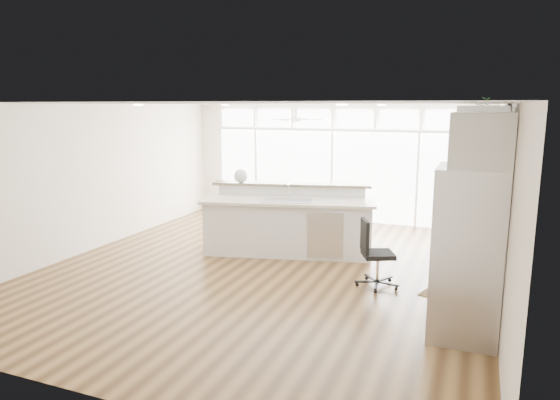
% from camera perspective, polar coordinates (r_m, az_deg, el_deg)
% --- Properties ---
extents(floor, '(7.00, 8.00, 0.02)m').
position_cam_1_polar(floor, '(8.38, -1.59, -7.93)').
color(floor, '#4A3016').
rests_on(floor, ground).
extents(ceiling, '(7.00, 8.00, 0.02)m').
position_cam_1_polar(ceiling, '(7.94, -1.69, 10.95)').
color(ceiling, silver).
rests_on(ceiling, wall_back).
extents(wall_back, '(7.00, 0.04, 2.70)m').
position_cam_1_polar(wall_back, '(11.79, 6.10, 4.25)').
color(wall_back, silver).
rests_on(wall_back, floor).
extents(wall_front, '(7.00, 0.04, 2.70)m').
position_cam_1_polar(wall_front, '(4.74, -21.28, -6.20)').
color(wall_front, silver).
rests_on(wall_front, floor).
extents(wall_left, '(0.04, 8.00, 2.70)m').
position_cam_1_polar(wall_left, '(9.95, -20.51, 2.43)').
color(wall_left, silver).
rests_on(wall_left, floor).
extents(wall_right, '(0.04, 8.00, 2.70)m').
position_cam_1_polar(wall_right, '(7.41, 24.06, -0.46)').
color(wall_right, silver).
rests_on(wall_right, floor).
extents(glass_wall, '(5.80, 0.06, 2.08)m').
position_cam_1_polar(glass_wall, '(11.77, 5.99, 2.77)').
color(glass_wall, white).
rests_on(glass_wall, wall_back).
extents(transom_row, '(5.90, 0.06, 0.40)m').
position_cam_1_polar(transom_row, '(11.66, 6.12, 9.25)').
color(transom_row, white).
rests_on(transom_row, wall_back).
extents(desk_window, '(0.04, 0.85, 0.85)m').
position_cam_1_polar(desk_window, '(7.67, 23.80, 1.43)').
color(desk_window, white).
rests_on(desk_window, wall_right).
extents(ceiling_fan, '(1.16, 1.16, 0.32)m').
position_cam_1_polar(ceiling_fan, '(10.73, 1.85, 9.72)').
color(ceiling_fan, white).
rests_on(ceiling_fan, ceiling).
extents(recessed_lights, '(3.40, 3.00, 0.02)m').
position_cam_1_polar(recessed_lights, '(8.12, -1.12, 10.81)').
color(recessed_lights, '#F3EACE').
rests_on(recessed_lights, ceiling).
extents(oven_cabinet, '(0.64, 1.20, 2.50)m').
position_cam_1_polar(oven_cabinet, '(9.20, 21.58, 1.10)').
color(oven_cabinet, silver).
rests_on(oven_cabinet, floor).
extents(desk_nook, '(0.72, 1.30, 0.76)m').
position_cam_1_polar(desk_nook, '(7.92, 20.76, -6.78)').
color(desk_nook, silver).
rests_on(desk_nook, floor).
extents(upper_cabinets, '(0.64, 1.30, 0.64)m').
position_cam_1_polar(upper_cabinets, '(7.59, 22.06, 7.55)').
color(upper_cabinets, silver).
rests_on(upper_cabinets, wall_right).
extents(refrigerator, '(0.76, 0.90, 2.00)m').
position_cam_1_polar(refrigerator, '(6.17, 20.62, -5.68)').
color(refrigerator, '#BBBCC0').
rests_on(refrigerator, floor).
extents(fridge_cabinet, '(0.64, 0.90, 0.60)m').
position_cam_1_polar(fridge_cabinet, '(5.95, 22.03, 6.40)').
color(fridge_cabinet, silver).
rests_on(fridge_cabinet, wall_right).
extents(framed_photos, '(0.06, 0.22, 0.80)m').
position_cam_1_polar(framed_photos, '(8.31, 23.59, 1.04)').
color(framed_photos, black).
rests_on(framed_photos, wall_right).
extents(kitchen_island, '(3.29, 1.87, 1.23)m').
position_cam_1_polar(kitchen_island, '(9.04, 0.91, -2.39)').
color(kitchen_island, silver).
rests_on(kitchen_island, floor).
extents(rug, '(0.95, 0.81, 0.01)m').
position_cam_1_polar(rug, '(7.64, 19.13, -10.30)').
color(rug, '#342210').
rests_on(rug, floor).
extents(office_chair, '(0.68, 0.66, 1.02)m').
position_cam_1_polar(office_chair, '(7.58, 11.15, -6.04)').
color(office_chair, black).
rests_on(office_chair, floor).
extents(fishbowl, '(0.34, 0.34, 0.26)m').
position_cam_1_polar(fishbowl, '(9.46, -4.50, 2.78)').
color(fishbowl, silver).
rests_on(fishbowl, kitchen_island).
extents(monitor, '(0.12, 0.49, 0.40)m').
position_cam_1_polar(monitor, '(7.78, 20.46, -2.64)').
color(monitor, black).
rests_on(monitor, desk_nook).
extents(keyboard, '(0.15, 0.30, 0.01)m').
position_cam_1_polar(keyboard, '(7.82, 19.12, -3.94)').
color(keyboard, silver).
rests_on(keyboard, desk_nook).
extents(potted_plant, '(0.30, 0.32, 0.24)m').
position_cam_1_polar(potted_plant, '(9.09, 22.18, 9.64)').
color(potted_plant, '#296029').
rests_on(potted_plant, oven_cabinet).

